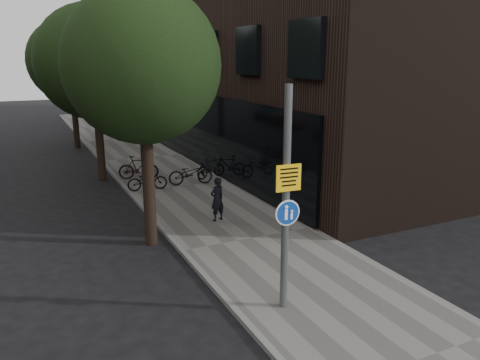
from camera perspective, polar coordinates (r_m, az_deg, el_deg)
ground at (r=11.82m, az=7.95°, el=-13.13°), size 120.00×120.00×0.00m
sidewalk at (r=20.37m, az=-7.06°, el=-0.88°), size 4.50×60.00×0.12m
curb_edge at (r=19.81m, az=-13.23°, el=-1.60°), size 0.15×60.00×0.13m
building_right_dark_brick at (r=34.04m, az=-0.44°, el=20.61°), size 12.00×40.00×18.00m
street_tree_near at (r=13.71m, az=-11.62°, el=12.81°), size 4.40×4.40×7.50m
street_tree_mid at (r=22.05m, az=-17.24°, el=13.08°), size 5.00×5.00×7.80m
street_tree_far at (r=30.97m, az=-19.87°, el=13.15°), size 5.00×5.00×7.80m
signpost at (r=9.87m, az=5.61°, el=-2.52°), size 0.56×0.16×4.87m
pedestrian at (r=15.77m, az=-2.80°, el=-2.35°), size 0.64×0.52×1.51m
parked_bike_facade_near at (r=20.45m, az=-6.06°, el=0.83°), size 1.99×0.99×1.00m
parked_bike_facade_far at (r=21.48m, az=-3.59°, el=1.52°), size 1.68×0.95×0.97m
parked_bike_curb_near at (r=19.85m, az=-11.23°, el=0.00°), size 1.69×0.70×0.86m
parked_bike_curb_far at (r=21.70m, az=-12.27°, el=1.49°), size 1.86×1.05×1.08m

